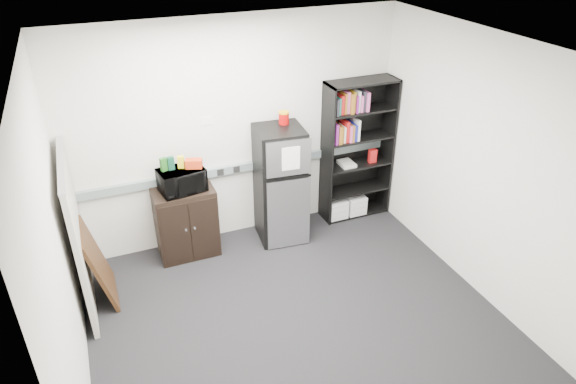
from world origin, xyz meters
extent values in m
plane|color=black|center=(0.00, 0.00, 0.00)|extent=(4.00, 4.00, 0.00)
cube|color=silver|center=(0.00, 1.75, 1.35)|extent=(4.00, 0.02, 2.70)
cube|color=silver|center=(2.00, 0.00, 1.35)|extent=(0.02, 3.50, 2.70)
cube|color=silver|center=(-2.00, 0.00, 1.35)|extent=(0.02, 3.50, 2.70)
cube|color=white|center=(0.00, 0.00, 2.70)|extent=(4.00, 3.50, 0.02)
cube|color=slate|center=(0.00, 1.72, 0.90)|extent=(3.92, 0.05, 0.10)
cube|color=white|center=(-0.35, 1.74, 1.55)|extent=(0.14, 0.00, 0.10)
cube|color=black|center=(1.09, 1.56, 0.93)|extent=(0.02, 0.34, 1.85)
cube|color=black|center=(1.97, 1.56, 0.93)|extent=(0.02, 0.34, 1.85)
cube|color=black|center=(1.53, 1.72, 0.93)|extent=(0.90, 0.02, 1.85)
cube|color=black|center=(1.53, 1.56, 1.84)|extent=(0.90, 0.34, 0.02)
cube|color=black|center=(1.53, 1.56, 0.02)|extent=(0.85, 0.32, 0.03)
cube|color=black|center=(1.53, 1.56, 0.37)|extent=(0.85, 0.32, 0.03)
cube|color=black|center=(1.53, 1.56, 0.74)|extent=(0.85, 0.32, 0.02)
cube|color=black|center=(1.53, 1.56, 1.11)|extent=(0.85, 0.32, 0.02)
cube|color=black|center=(1.53, 1.56, 1.48)|extent=(0.85, 0.32, 0.02)
cube|color=silver|center=(1.25, 1.55, 0.16)|extent=(0.25, 0.30, 0.25)
cube|color=silver|center=(1.53, 1.55, 0.16)|extent=(0.25, 0.30, 0.25)
cube|color=#A5A192|center=(-1.90, 1.08, 0.80)|extent=(0.05, 1.30, 1.60)
cube|color=#B2B2B7|center=(-1.90, 1.08, 1.61)|extent=(0.06, 1.30, 0.02)
cube|color=black|center=(-0.75, 1.50, 0.43)|extent=(0.69, 0.43, 0.86)
cube|color=black|center=(-0.92, 1.28, 0.43)|extent=(0.32, 0.01, 0.76)
cube|color=black|center=(-0.58, 1.28, 0.43)|extent=(0.32, 0.01, 0.76)
cylinder|color=#B2B2B7|center=(-0.80, 1.27, 0.47)|extent=(0.02, 0.02, 0.02)
cylinder|color=#B2B2B7|center=(-0.70, 1.27, 0.47)|extent=(0.02, 0.02, 0.02)
imported|color=black|center=(-0.75, 1.48, 1.00)|extent=(0.54, 0.41, 0.27)
cube|color=#1A5016|center=(-0.92, 1.52, 1.21)|extent=(0.08, 0.07, 0.15)
cube|color=#0D3B28|center=(-0.84, 1.52, 1.21)|extent=(0.07, 0.06, 0.15)
cube|color=yellow|center=(-0.73, 1.52, 1.20)|extent=(0.08, 0.07, 0.14)
cube|color=red|center=(-0.60, 1.47, 1.18)|extent=(0.20, 0.16, 0.10)
cube|color=black|center=(0.41, 1.43, 0.72)|extent=(0.60, 0.60, 1.44)
cube|color=#B1B1B6|center=(0.41, 1.14, 1.21)|extent=(0.52, 0.07, 0.43)
cube|color=#B1B1B6|center=(0.41, 1.14, 0.47)|extent=(0.52, 0.07, 0.92)
cube|color=black|center=(0.41, 1.13, 0.96)|extent=(0.52, 0.06, 0.03)
cube|color=white|center=(0.43, 1.13, 1.21)|extent=(0.21, 0.02, 0.28)
cube|color=black|center=(0.41, 1.43, 1.45)|extent=(0.60, 0.60, 0.02)
cylinder|color=#A30807|center=(0.51, 1.55, 1.53)|extent=(0.12, 0.12, 0.15)
cylinder|color=gold|center=(0.51, 1.55, 1.62)|extent=(0.12, 0.12, 0.02)
cube|color=black|center=(-1.77, 1.07, 0.44)|extent=(0.25, 0.68, 0.85)
cube|color=beige|center=(-1.75, 1.07, 0.44)|extent=(0.18, 0.58, 0.72)
camera|label=1|loc=(-1.57, -3.64, 3.69)|focal=32.00mm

